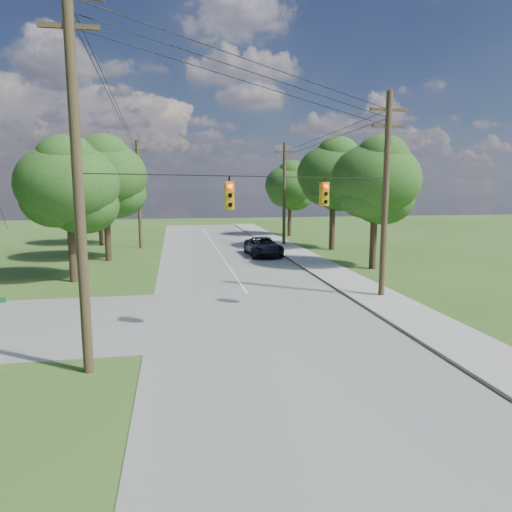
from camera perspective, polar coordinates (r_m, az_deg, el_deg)
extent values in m
plane|color=#31501A|center=(15.31, -2.71, -13.63)|extent=(140.00, 140.00, 0.00)
cube|color=gray|center=(20.27, 1.10, -7.92)|extent=(10.00, 100.00, 0.03)
cube|color=#A9A79E|center=(22.50, 18.20, -6.56)|extent=(2.60, 100.00, 0.12)
cylinder|color=#4C3D27|center=(14.72, -21.39, 8.83)|extent=(0.32, 0.32, 12.00)
cube|color=#4C3D27|center=(15.38, -22.36, 25.04)|extent=(1.70, 0.12, 0.14)
cylinder|color=#4C3D27|center=(24.51, 15.87, 7.06)|extent=(0.32, 0.32, 10.50)
cube|color=#4C3D27|center=(24.79, 16.30, 17.15)|extent=(2.00, 0.12, 0.14)
cube|color=#4C3D27|center=(24.68, 16.22, 15.32)|extent=(1.70, 0.12, 0.14)
cylinder|color=#4C3D27|center=(45.33, 3.55, 7.67)|extent=(0.32, 0.32, 10.00)
cube|color=#4C3D27|center=(45.44, 3.60, 12.85)|extent=(2.00, 0.12, 0.14)
cylinder|color=#4C3D27|center=(44.17, -14.41, 7.39)|extent=(0.32, 0.32, 10.00)
cube|color=#4C3D27|center=(44.28, -14.62, 12.70)|extent=(2.00, 0.12, 0.14)
cylinder|color=black|center=(19.21, 2.17, 22.36)|extent=(13.52, 7.63, 1.53)
cylinder|color=black|center=(19.12, 2.16, 21.19)|extent=(13.52, 7.63, 1.53)
cylinder|color=black|center=(19.04, 2.16, 20.02)|extent=(13.52, 7.63, 1.53)
cylinder|color=black|center=(34.91, 8.02, 14.44)|extent=(0.03, 22.00, 0.53)
cylinder|color=black|center=(29.71, -16.54, 16.66)|extent=(0.43, 29.60, 2.03)
cylinder|color=black|center=(34.87, 8.00, 13.79)|extent=(0.03, 22.00, 0.53)
cylinder|color=black|center=(29.66, -16.50, 15.89)|extent=(0.43, 29.60, 2.03)
cylinder|color=black|center=(18.67, 2.10, 9.88)|extent=(13.52, 7.63, 0.04)
cube|color=gold|center=(17.19, -3.29, 7.56)|extent=(0.32, 0.22, 1.05)
sphere|color=#FF0C05|center=(17.05, -3.25, 8.73)|extent=(0.17, 0.17, 0.17)
cube|color=gold|center=(17.43, -3.39, 7.57)|extent=(0.32, 0.22, 1.05)
sphere|color=#FF0C05|center=(17.56, -3.45, 8.72)|extent=(0.17, 0.17, 0.17)
cube|color=gold|center=(20.74, 8.63, 7.67)|extent=(0.32, 0.22, 1.05)
sphere|color=#FF0C05|center=(20.61, 8.78, 8.64)|extent=(0.17, 0.17, 0.17)
cube|color=gold|center=(20.97, 8.42, 7.69)|extent=(0.32, 0.22, 1.05)
sphere|color=#FF0C05|center=(21.10, 8.32, 8.65)|extent=(0.17, 0.17, 0.17)
cylinder|color=#433021|center=(30.00, -21.95, -0.05)|extent=(0.45, 0.45, 3.15)
ellipsoid|color=#224815|center=(29.70, -22.44, 8.30)|extent=(6.00, 6.00, 4.92)
cylinder|color=#433021|center=(37.63, -18.03, 2.08)|extent=(0.50, 0.50, 3.50)
ellipsoid|color=#224815|center=(37.42, -18.38, 9.48)|extent=(6.40, 6.40, 5.25)
cylinder|color=#433021|center=(47.78, -18.80, 3.27)|extent=(0.48, 0.47, 3.32)
ellipsoid|color=#224815|center=(47.60, -19.07, 8.79)|extent=(6.00, 6.00, 4.92)
cylinder|color=#433021|center=(33.32, 14.42, 1.28)|extent=(0.48, 0.48, 3.32)
ellipsoid|color=#224815|center=(33.06, 14.72, 9.22)|extent=(6.20, 6.20, 5.08)
cylinder|color=#433021|center=(42.71, 9.49, 3.25)|extent=(0.52, 0.52, 3.67)
ellipsoid|color=#224815|center=(42.54, 9.66, 10.10)|extent=(6.60, 6.60, 5.41)
cylinder|color=#433021|center=(53.89, 4.20, 4.18)|extent=(0.45, 0.45, 3.15)
ellipsoid|color=#224815|center=(53.72, 4.25, 8.83)|extent=(5.80, 5.80, 4.76)
imported|color=black|center=(38.29, 0.94, 1.19)|extent=(2.69, 5.59, 1.54)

